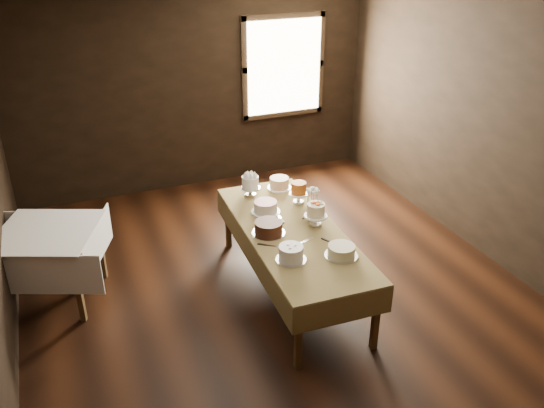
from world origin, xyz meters
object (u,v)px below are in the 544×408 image
(cake_meringue, at_px, (250,186))
(cake_server_c, at_px, (279,216))
(cake_server_e, at_px, (274,246))
(cake_lattice, at_px, (266,208))
(cake_swirl, at_px, (291,254))
(cake_server_a, at_px, (306,241))
(cake_server_b, at_px, (335,244))
(cake_server_d, at_px, (309,212))
(cake_chocolate, at_px, (269,228))
(cake_flowers, at_px, (316,215))
(flower_vase, at_px, (312,212))
(side_table, at_px, (47,239))
(cake_speckled, at_px, (279,183))
(display_table, at_px, (292,235))
(cake_cream, at_px, (341,251))
(cake_caramel, at_px, (299,194))

(cake_meringue, relative_size, cake_server_c, 1.05)
(cake_server_c, height_order, cake_server_e, same)
(cake_lattice, xyz_separation_m, cake_swirl, (-0.13, -0.95, 0.01))
(cake_swirl, relative_size, cake_server_a, 1.17)
(cake_server_b, height_order, cake_server_d, same)
(cake_server_a, bearing_deg, cake_meringue, 82.67)
(cake_server_b, relative_size, cake_server_e, 1.00)
(cake_chocolate, relative_size, cake_flowers, 1.47)
(cake_flowers, bearing_deg, cake_server_c, 132.46)
(cake_server_e, relative_size, flower_vase, 1.93)
(cake_server_d, bearing_deg, cake_meringue, 80.88)
(side_table, relative_size, cake_server_e, 5.00)
(cake_server_a, height_order, cake_server_d, same)
(cake_server_e, bearing_deg, cake_swirl, -43.00)
(cake_speckled, xyz_separation_m, flower_vase, (0.04, -0.78, 0.00))
(cake_chocolate, bearing_deg, cake_swirl, -89.24)
(cake_lattice, bearing_deg, flower_vase, -35.93)
(display_table, bearing_deg, cake_cream, -70.52)
(display_table, bearing_deg, side_table, 160.76)
(cake_meringue, xyz_separation_m, cake_speckled, (0.37, 0.05, -0.05))
(cake_speckled, distance_m, flower_vase, 0.78)
(cake_chocolate, height_order, cake_server_c, cake_chocolate)
(cake_server_a, bearing_deg, display_table, 84.26)
(cake_swirl, distance_m, cake_server_b, 0.51)
(display_table, height_order, cake_server_b, cake_server_b)
(cake_lattice, xyz_separation_m, cake_server_b, (0.37, -0.86, -0.05))
(cake_speckled, height_order, cake_swirl, cake_swirl)
(cake_lattice, xyz_separation_m, cake_server_c, (0.09, -0.13, -0.05))
(side_table, distance_m, cake_server_e, 2.22)
(cake_meringue, bearing_deg, cake_caramel, -41.12)
(cake_server_a, xyz_separation_m, flower_vase, (0.26, 0.41, 0.06))
(cake_server_d, bearing_deg, cake_cream, -139.29)
(cake_server_b, bearing_deg, cake_flowers, 154.36)
(cake_swirl, xyz_separation_m, cake_server_a, (0.27, 0.25, -0.06))
(cake_server_d, bearing_deg, cake_server_e, 177.01)
(cake_server_b, height_order, flower_vase, flower_vase)
(cake_meringue, bearing_deg, flower_vase, -61.15)
(cake_lattice, relative_size, cake_swirl, 1.09)
(cake_lattice, height_order, cake_chocolate, cake_chocolate)
(cake_speckled, relative_size, cake_lattice, 0.90)
(cake_lattice, distance_m, cake_server_a, 0.72)
(cake_server_c, relative_size, cake_server_d, 1.00)
(cake_lattice, height_order, cake_server_b, cake_lattice)
(cake_cream, relative_size, cake_server_e, 1.31)
(cake_caramel, distance_m, cake_chocolate, 0.75)
(cake_server_b, bearing_deg, cake_cream, -38.94)
(cake_server_c, bearing_deg, cake_server_d, -92.99)
(cake_meringue, height_order, cake_server_e, cake_meringue)
(side_table, bearing_deg, cake_caramel, -5.64)
(cake_caramel, relative_size, cake_server_e, 1.03)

